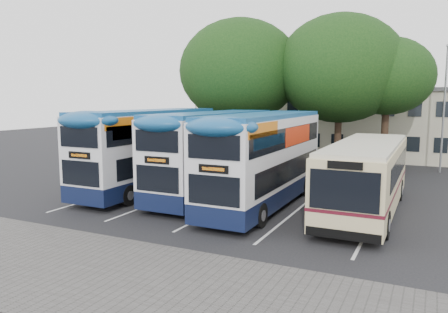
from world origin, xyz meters
The scene contains 12 objects.
ground centered at (0.00, 0.00, 0.00)m, with size 120.00×120.00×0.00m, color black.
paving_strip centered at (-2.00, -5.00, 0.01)m, with size 40.00×6.00×0.01m, color #595654.
bay_lines centered at (-3.75, 5.00, 0.01)m, with size 14.12×11.00×0.01m.
depot_building centered at (0.00, 26.99, 3.15)m, with size 32.40×8.40×6.20m.
lamp_post centered at (6.00, 19.97, 5.08)m, with size 0.25×1.05×9.06m.
tree_left centered at (-8.25, 16.37, 7.43)m, with size 9.29×9.29×11.38m.
tree_mid centered at (-0.89, 17.52, 7.45)m, with size 9.14×9.14×11.34m.
tree_right centered at (2.29, 18.06, 6.86)m, with size 6.39×6.39×9.60m.
bus_dd_left centered at (-9.33, 5.96, 2.58)m, with size 2.72×11.22×4.68m.
bus_dd_mid centered at (-5.37, 6.36, 2.53)m, with size 2.67×11.02×4.59m.
bus_dd_right centered at (-2.04, 5.29, 2.53)m, with size 2.68×11.04×4.60m.
bus_single centered at (2.71, 6.18, 1.88)m, with size 2.83×11.12×3.32m.
Camera 1 is at (5.44, -14.85, 5.32)m, focal length 35.00 mm.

